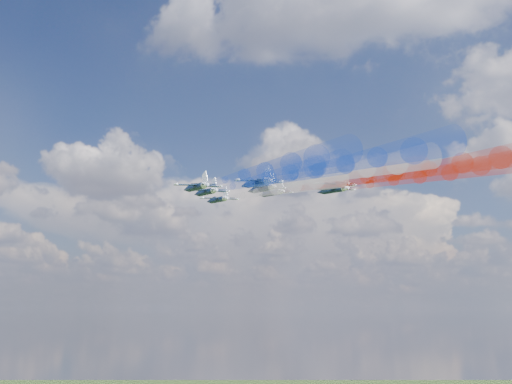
% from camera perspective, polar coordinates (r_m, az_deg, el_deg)
% --- Properties ---
extents(jet_lead, '(16.54, 16.71, 4.93)m').
position_cam_1_polar(jet_lead, '(156.02, -3.57, -0.73)').
color(jet_lead, black).
extents(trail_lead, '(35.62, 35.41, 7.84)m').
position_cam_1_polar(trail_lead, '(130.97, 1.85, 0.29)').
color(trail_lead, white).
extents(jet_inner_left, '(16.54, 16.71, 4.93)m').
position_cam_1_polar(jet_inner_left, '(139.90, -4.67, -0.01)').
color(jet_inner_left, black).
extents(trail_inner_left, '(35.62, 35.41, 7.84)m').
position_cam_1_polar(trail_inner_left, '(114.69, 1.27, 1.31)').
color(trail_inner_left, blue).
extents(jet_inner_right, '(16.54, 16.71, 4.93)m').
position_cam_1_polar(jet_inner_right, '(150.82, 1.50, -0.09)').
color(jet_inner_right, black).
extents(trail_inner_right, '(35.62, 35.41, 7.84)m').
position_cam_1_polar(trail_inner_right, '(127.25, 8.08, 1.08)').
color(trail_inner_right, red).
extents(jet_outer_left, '(16.54, 16.71, 4.93)m').
position_cam_1_polar(jet_outer_left, '(126.83, -5.59, 0.47)').
color(jet_outer_left, black).
extents(trail_outer_left, '(35.62, 35.41, 7.84)m').
position_cam_1_polar(trail_outer_left, '(101.50, 0.90, 2.07)').
color(trail_outer_left, blue).
extents(jet_center_third, '(16.54, 16.71, 4.93)m').
position_cam_1_polar(jet_center_third, '(136.19, 0.59, 0.31)').
color(jet_center_third, black).
extents(trail_center_third, '(35.62, 35.41, 7.84)m').
position_cam_1_polar(trail_center_third, '(112.48, 7.85, 1.72)').
color(trail_center_third, white).
extents(jet_outer_right, '(16.54, 16.71, 4.93)m').
position_cam_1_polar(jet_outer_right, '(146.86, 7.27, 0.18)').
color(jet_outer_right, black).
extents(trail_outer_right, '(35.62, 35.41, 7.84)m').
position_cam_1_polar(trail_outer_right, '(125.22, 15.06, 1.42)').
color(trail_outer_right, red).
extents(jet_rear_left, '(16.54, 16.71, 4.93)m').
position_cam_1_polar(jet_rear_left, '(121.82, 0.10, 0.87)').
color(jet_rear_left, black).
extents(trail_rear_left, '(35.62, 35.41, 7.84)m').
position_cam_1_polar(trail_rear_left, '(98.14, 8.30, 2.62)').
color(trail_rear_left, blue).
extents(jet_rear_right, '(16.54, 16.71, 4.93)m').
position_cam_1_polar(jet_rear_right, '(132.85, 7.16, 0.58)').
color(jet_rear_right, black).
extents(trail_rear_right, '(35.62, 35.41, 7.84)m').
position_cam_1_polar(trail_rear_right, '(111.33, 15.91, 2.05)').
color(trail_rear_right, red).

